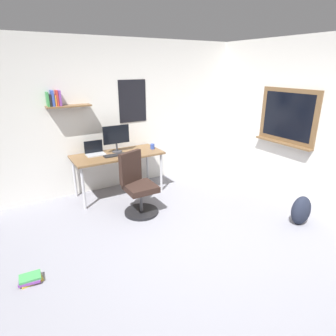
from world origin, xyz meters
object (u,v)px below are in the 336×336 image
(coffee_mug, at_px, (152,146))
(monitor_primary, at_px, (116,137))
(computer_mouse, at_px, (131,152))
(backpack, at_px, (301,210))
(book_stack_on_floor, at_px, (30,279))
(keyboard, at_px, (115,155))
(laptop, at_px, (95,151))
(office_chair, at_px, (138,188))
(desk, at_px, (118,158))

(coffee_mug, bearing_deg, monitor_primary, 166.91)
(computer_mouse, distance_m, coffee_mug, 0.45)
(monitor_primary, xyz_separation_m, backpack, (1.79, -2.40, -0.79))
(book_stack_on_floor, bearing_deg, backpack, -11.31)
(keyboard, relative_size, book_stack_on_floor, 1.53)
(backpack, bearing_deg, laptop, 131.50)
(laptop, bearing_deg, computer_mouse, -23.94)
(monitor_primary, height_order, book_stack_on_floor, monitor_primary)
(monitor_primary, relative_size, book_stack_on_floor, 1.91)
(backpack, bearing_deg, office_chair, 140.66)
(coffee_mug, bearing_deg, office_chair, -131.08)
(office_chair, bearing_deg, keyboard, 95.67)
(office_chair, xyz_separation_m, backpack, (1.84, -1.50, -0.19))
(backpack, relative_size, book_stack_on_floor, 1.77)
(keyboard, distance_m, book_stack_on_floor, 2.29)
(keyboard, distance_m, backpack, 2.97)
(coffee_mug, height_order, backpack, coffee_mug)
(computer_mouse, bearing_deg, desk, 157.66)
(monitor_primary, distance_m, book_stack_on_floor, 2.58)
(desk, distance_m, keyboard, 0.14)
(coffee_mug, xyz_separation_m, backpack, (1.18, -2.26, -0.57))
(computer_mouse, height_order, book_stack_on_floor, computer_mouse)
(monitor_primary, distance_m, backpack, 3.10)
(keyboard, bearing_deg, coffee_mug, 3.92)
(coffee_mug, bearing_deg, desk, 177.02)
(monitor_primary, distance_m, coffee_mug, 0.67)
(laptop, xyz_separation_m, keyboard, (0.26, -0.24, -0.04))
(keyboard, bearing_deg, computer_mouse, -0.00)
(desk, distance_m, computer_mouse, 0.24)
(book_stack_on_floor, bearing_deg, keyboard, 44.22)
(coffee_mug, bearing_deg, computer_mouse, -173.64)
(backpack, distance_m, book_stack_on_floor, 3.54)
(desk, xyz_separation_m, backpack, (1.83, -2.29, -0.45))
(desk, relative_size, backpack, 3.51)
(office_chair, xyz_separation_m, keyboard, (-0.07, 0.71, 0.34))
(office_chair, bearing_deg, monitor_primary, 87.27)
(desk, distance_m, coffee_mug, 0.66)
(laptop, xyz_separation_m, computer_mouse, (0.54, -0.24, -0.04))
(office_chair, distance_m, monitor_primary, 1.08)
(office_chair, xyz_separation_m, laptop, (-0.33, 0.95, 0.38))
(backpack, bearing_deg, computer_mouse, 126.33)
(backpack, bearing_deg, desk, 128.58)
(office_chair, distance_m, laptop, 1.07)
(office_chair, xyz_separation_m, computer_mouse, (0.21, 0.71, 0.35))
(laptop, height_order, book_stack_on_floor, laptop)
(monitor_primary, xyz_separation_m, coffee_mug, (0.62, -0.14, -0.22))
(office_chair, bearing_deg, backpack, -39.34)
(monitor_primary, bearing_deg, book_stack_on_floor, -134.35)
(computer_mouse, bearing_deg, monitor_primary, 130.84)
(office_chair, height_order, monitor_primary, monitor_primary)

